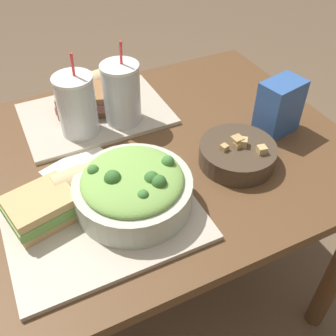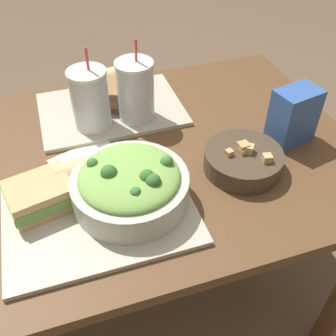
{
  "view_description": "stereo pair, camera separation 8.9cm",
  "coord_description": "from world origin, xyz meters",
  "views": [
    {
      "loc": [
        -0.23,
        -0.74,
        1.37
      ],
      "look_at": [
        0.05,
        -0.15,
        0.77
      ],
      "focal_mm": 42.0,
      "sensor_mm": 36.0,
      "label": 1
    },
    {
      "loc": [
        -0.15,
        -0.77,
        1.37
      ],
      "look_at": [
        0.05,
        -0.15,
        0.77
      ],
      "focal_mm": 42.0,
      "sensor_mm": 36.0,
      "label": 2
    }
  ],
  "objects": [
    {
      "name": "ground_plane",
      "position": [
        0.0,
        0.0,
        0.0
      ],
      "size": [
        12.0,
        12.0,
        0.0
      ],
      "primitive_type": "plane",
      "color": "brown"
    },
    {
      "name": "dining_table",
      "position": [
        0.0,
        0.0,
        0.6
      ],
      "size": [
        1.21,
        0.82,
        0.7
      ],
      "color": "brown",
      "rests_on": "ground_plane"
    },
    {
      "name": "tray_near",
      "position": [
        -0.12,
        -0.19,
        0.71
      ],
      "size": [
        0.41,
        0.29,
        0.01
      ],
      "color": "#BCB29E",
      "rests_on": "dining_table"
    },
    {
      "name": "tray_far",
      "position": [
        -0.01,
        0.22,
        0.71
      ],
      "size": [
        0.41,
        0.29,
        0.01
      ],
      "color": "#BCB29E",
      "rests_on": "dining_table"
    },
    {
      "name": "salad_bowl",
      "position": [
        -0.04,
        -0.17,
        0.76
      ],
      "size": [
        0.26,
        0.26,
        0.11
      ],
      "color": "beige",
      "rests_on": "tray_near"
    },
    {
      "name": "soup_bowl",
      "position": [
        0.25,
        -0.14,
        0.73
      ],
      "size": [
        0.19,
        0.19,
        0.08
      ],
      "color": "#473828",
      "rests_on": "dining_table"
    },
    {
      "name": "sandwich_near",
      "position": [
        -0.23,
        -0.12,
        0.75
      ],
      "size": [
        0.16,
        0.14,
        0.06
      ],
      "rotation": [
        0.0,
        0.0,
        0.23
      ],
      "color": "tan",
      "rests_on": "tray_near"
    },
    {
      "name": "baguette_near",
      "position": [
        -0.14,
        -0.08,
        0.75
      ],
      "size": [
        0.11,
        0.08,
        0.07
      ],
      "rotation": [
        0.0,
        0.0,
        1.67
      ],
      "color": "#DBBC84",
      "rests_on": "tray_near"
    },
    {
      "name": "sandwich_far",
      "position": [
        -0.03,
        0.25,
        0.75
      ],
      "size": [
        0.18,
        0.16,
        0.06
      ],
      "rotation": [
        0.0,
        0.0,
        -0.37
      ],
      "color": "olive",
      "rests_on": "tray_far"
    },
    {
      "name": "baguette_far",
      "position": [
        0.04,
        0.33,
        0.75
      ],
      "size": [
        0.11,
        0.09,
        0.07
      ],
      "rotation": [
        0.0,
        0.0,
        1.74
      ],
      "color": "#DBBC84",
      "rests_on": "tray_far"
    },
    {
      "name": "drink_cup_dark",
      "position": [
        -0.07,
        0.15,
        0.79
      ],
      "size": [
        0.1,
        0.1,
        0.23
      ],
      "color": "silver",
      "rests_on": "tray_far"
    },
    {
      "name": "drink_cup_red",
      "position": [
        0.06,
        0.15,
        0.79
      ],
      "size": [
        0.1,
        0.1,
        0.23
      ],
      "color": "silver",
      "rests_on": "tray_far"
    },
    {
      "name": "chip_bag",
      "position": [
        0.42,
        -0.07,
        0.78
      ],
      "size": [
        0.13,
        0.1,
        0.15
      ],
      "rotation": [
        0.0,
        0.0,
        0.21
      ],
      "color": "#335BA3",
      "rests_on": "dining_table"
    },
    {
      "name": "napkin_folded",
      "position": [
        -0.11,
        0.02,
        0.7
      ],
      "size": [
        0.2,
        0.17,
        0.0
      ],
      "color": "silver",
      "rests_on": "dining_table"
    }
  ]
}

